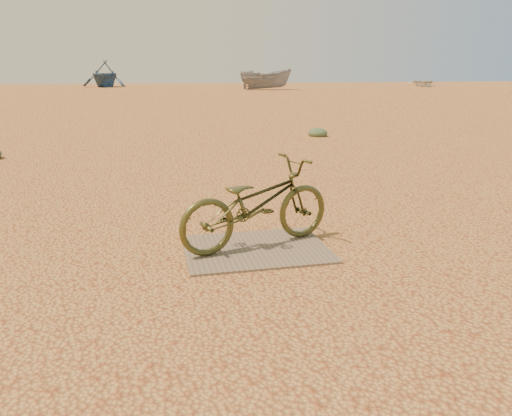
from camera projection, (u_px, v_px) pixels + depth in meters
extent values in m
plane|color=tan|center=(199.00, 252.00, 4.87)|extent=(120.00, 120.00, 0.00)
cube|color=#70634A|center=(256.00, 249.00, 4.92)|extent=(1.40, 1.06, 0.02)
imported|color=#464720|center=(257.00, 204.00, 4.88)|extent=(1.74, 1.04, 0.86)
imported|color=#35567B|center=(104.00, 74.00, 48.99)|extent=(5.50, 5.94, 2.58)
imported|color=gray|center=(266.00, 79.00, 42.61)|extent=(4.59, 2.23, 1.71)
imported|color=silver|center=(423.00, 82.00, 51.16)|extent=(4.36, 4.99, 0.86)
ellipsoid|color=#4B6543|center=(318.00, 136.00, 13.26)|extent=(0.51, 0.51, 0.28)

